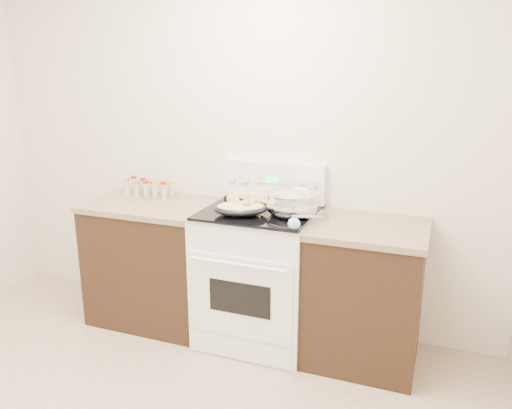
% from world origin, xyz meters
% --- Properties ---
extents(room_shell, '(4.10, 3.60, 2.75)m').
position_xyz_m(room_shell, '(0.00, 0.00, 1.70)').
color(room_shell, silver).
rests_on(room_shell, ground).
extents(counter_left, '(0.93, 0.67, 0.92)m').
position_xyz_m(counter_left, '(-0.48, 1.43, 0.46)').
color(counter_left, black).
rests_on(counter_left, ground).
extents(counter_right, '(0.73, 0.67, 0.92)m').
position_xyz_m(counter_right, '(1.08, 1.43, 0.46)').
color(counter_right, black).
rests_on(counter_right, ground).
extents(kitchen_range, '(0.78, 0.73, 1.22)m').
position_xyz_m(kitchen_range, '(0.35, 1.42, 0.49)').
color(kitchen_range, white).
rests_on(kitchen_range, ground).
extents(mixing_bowl, '(0.43, 0.43, 0.20)m').
position_xyz_m(mixing_bowl, '(0.59, 1.40, 1.02)').
color(mixing_bowl, silver).
rests_on(mixing_bowl, kitchen_range).
extents(roasting_pan, '(0.42, 0.36, 0.11)m').
position_xyz_m(roasting_pan, '(0.27, 1.29, 0.99)').
color(roasting_pan, black).
rests_on(roasting_pan, kitchen_range).
extents(baking_sheet, '(0.45, 0.38, 0.06)m').
position_xyz_m(baking_sheet, '(0.22, 1.70, 0.96)').
color(baking_sheet, black).
rests_on(baking_sheet, kitchen_range).
extents(wooden_spoon, '(0.20, 0.18, 0.04)m').
position_xyz_m(wooden_spoon, '(0.27, 1.30, 0.95)').
color(wooden_spoon, '#A78B4C').
rests_on(wooden_spoon, kitchen_range).
extents(blue_ladle, '(0.16, 0.24, 0.09)m').
position_xyz_m(blue_ladle, '(0.69, 1.15, 0.98)').
color(blue_ladle, '#98C4E4').
rests_on(blue_ladle, kitchen_range).
extents(spice_jars, '(0.38, 0.15, 0.13)m').
position_xyz_m(spice_jars, '(-0.61, 1.59, 0.98)').
color(spice_jars, '#BFB28C').
rests_on(spice_jars, counter_left).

